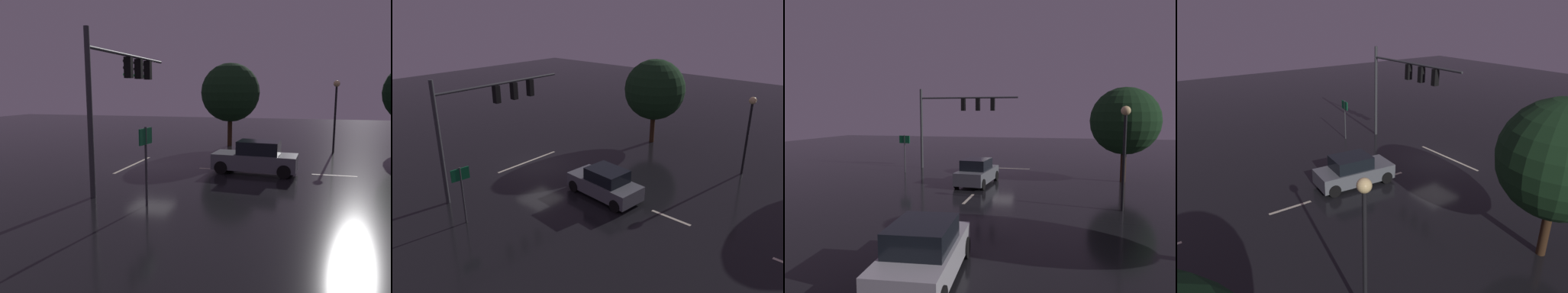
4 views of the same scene
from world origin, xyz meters
The scene contains 9 objects.
ground_plane centered at (0.00, 0.00, 0.00)m, with size 80.00×80.00×0.00m, color black.
traffic_signal_assembly centered at (3.62, 0.09, 4.76)m, with size 8.34×0.47×6.72m.
lane_dash_far centered at (0.00, 4.00, 0.00)m, with size 2.20×0.16×0.01m, color beige.
lane_dash_mid centered at (0.00, 10.00, 0.00)m, with size 2.20×0.16×0.01m, color beige.
stop_bar centered at (0.00, -1.09, 0.00)m, with size 5.00×0.16×0.01m, color beige.
car_approaching centered at (0.41, 6.03, 0.80)m, with size 2.22×4.49×1.70m.
street_lamp_left_kerb centered at (-7.76, 10.69, 3.50)m, with size 0.44×0.44×4.99m.
route_sign centered at (7.08, 2.61, 2.13)m, with size 0.90×0.16×2.97m.
tree_left_far centered at (-9.11, 3.09, 4.15)m, with size 4.54×4.54×6.43m.
Camera 2 is at (15.14, 17.73, 10.04)m, focal length 34.43 mm.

